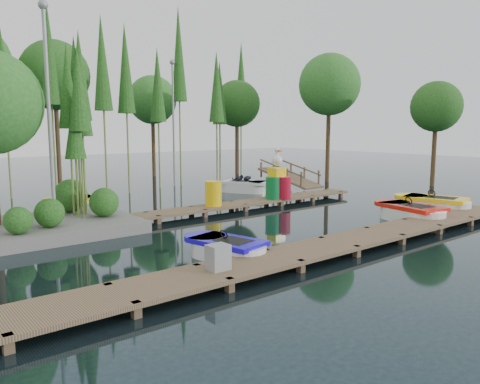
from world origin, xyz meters
TOP-DOWN VIEW (x-y plane):
  - ground_plane at (0.00, 0.00)m, footprint 90.00×90.00m
  - near_dock at (0.00, -4.50)m, footprint 18.00×1.50m
  - far_dock at (1.00, 2.50)m, footprint 15.00×1.20m
  - island at (-6.30, 3.29)m, footprint 6.20×4.20m
  - tree_screen at (-2.04, 10.60)m, footprint 34.42×18.53m
  - lamp_island at (-5.50, 2.50)m, footprint 0.30×0.30m
  - lamp_rear at (4.00, 11.00)m, footprint 0.30×0.30m
  - ramp at (9.00, 6.50)m, footprint 1.50×3.94m
  - boat_blue at (-2.84, -3.08)m, footprint 1.67×2.69m
  - boat_red at (5.48, -3.36)m, footprint 1.76×3.09m
  - boat_yellow_near at (7.86, -2.96)m, footprint 2.03×3.25m
  - boat_yellow_far at (-3.51, 6.82)m, footprint 2.58×1.33m
  - boat_white_far at (5.60, 6.43)m, footprint 2.53×3.11m
  - utility_cabinet at (-4.14, -4.50)m, footprint 0.47×0.39m
  - yellow_barrel at (0.73, 2.50)m, footprint 0.67×0.67m
  - drum_cluster at (4.15, 2.34)m, footprint 1.30×1.19m
  - seagull_post at (4.65, 2.50)m, footprint 0.51×0.28m

SIDE VIEW (x-z plane):
  - ground_plane at x=0.00m, z-range 0.00..0.00m
  - far_dock at x=1.00m, z-range -0.02..0.48m
  - near_dock at x=0.00m, z-range -0.02..0.48m
  - boat_blue at x=-2.84m, z-range -0.18..0.66m
  - boat_yellow_far at x=-3.51m, z-range -0.36..0.89m
  - boat_red at x=5.48m, z-range -0.21..0.78m
  - boat_yellow_near at x=7.86m, z-range -0.21..0.80m
  - boat_white_far at x=5.60m, z-range -0.37..0.98m
  - utility_cabinet at x=-4.14m, z-range 0.30..0.87m
  - ramp at x=9.00m, z-range -0.16..1.33m
  - yellow_barrel at x=0.73m, z-range 0.30..1.30m
  - seagull_post at x=4.65m, z-range 0.44..1.26m
  - drum_cluster at x=4.15m, z-range -0.16..2.08m
  - island at x=-6.30m, z-range -0.19..6.56m
  - lamp_island at x=-5.50m, z-range 0.64..7.89m
  - lamp_rear at x=4.00m, z-range 0.64..7.89m
  - tree_screen at x=-2.04m, z-range 0.96..11.27m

